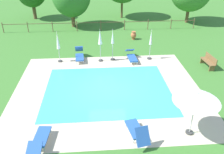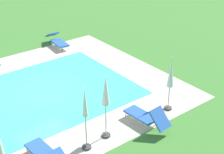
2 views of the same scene
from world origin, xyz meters
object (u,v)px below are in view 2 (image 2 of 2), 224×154
object	(u,v)px
sun_lounger_north_near_steps	(146,116)
sun_lounger_north_far	(46,154)
patio_umbrella_closed_row_centre	(0,146)
patio_umbrella_closed_row_west	(106,95)
patio_umbrella_closed_row_mid_west	(171,76)
sun_lounger_north_mid	(58,41)
patio_umbrella_closed_row_mid_east	(85,110)

from	to	relation	value
sun_lounger_north_near_steps	sun_lounger_north_far	distance (m)	3.97
sun_lounger_north_far	patio_umbrella_closed_row_centre	size ratio (longest dim) A/B	0.90
patio_umbrella_closed_row_west	sun_lounger_north_far	bearing A→B (deg)	-0.84
sun_lounger_north_far	patio_umbrella_closed_row_mid_west	distance (m)	5.53
sun_lounger_north_near_steps	sun_lounger_north_far	size ratio (longest dim) A/B	0.94
sun_lounger_north_near_steps	patio_umbrella_closed_row_centre	world-z (taller)	patio_umbrella_closed_row_centre
sun_lounger_north_far	patio_umbrella_closed_row_mid_west	size ratio (longest dim) A/B	0.89
patio_umbrella_closed_row_west	patio_umbrella_closed_row_centre	size ratio (longest dim) A/B	1.07
patio_umbrella_closed_row_mid_west	sun_lounger_north_far	bearing A→B (deg)	-1.54
sun_lounger_north_mid	patio_umbrella_closed_row_centre	world-z (taller)	patio_umbrella_closed_row_centre
patio_umbrella_closed_row_mid_west	patio_umbrella_closed_row_mid_east	distance (m)	3.99
patio_umbrella_closed_row_west	patio_umbrella_closed_row_centre	xyz separation A→B (m)	(3.77, 0.09, -0.27)
patio_umbrella_closed_row_centre	patio_umbrella_closed_row_mid_west	bearing A→B (deg)	179.80
sun_lounger_north_near_steps	patio_umbrella_closed_row_mid_west	xyz separation A→B (m)	(-1.46, -0.26, 1.13)
sun_lounger_north_near_steps	sun_lounger_north_far	bearing A→B (deg)	-5.81
sun_lounger_north_near_steps	patio_umbrella_closed_row_mid_east	xyz separation A→B (m)	(2.52, -0.24, 1.15)
sun_lounger_north_mid	sun_lounger_north_far	distance (m)	9.95
patio_umbrella_closed_row_west	sun_lounger_north_near_steps	bearing A→B (deg)	167.08
patio_umbrella_closed_row_centre	patio_umbrella_closed_row_mid_east	distance (m)	2.85
sun_lounger_north_mid	patio_umbrella_closed_row_centre	xyz separation A→B (m)	(6.68, 8.57, 1.11)
patio_umbrella_closed_row_west	patio_umbrella_closed_row_mid_west	bearing A→B (deg)	177.92
sun_lounger_north_near_steps	patio_umbrella_closed_row_mid_west	distance (m)	1.87
patio_umbrella_closed_row_west	patio_umbrella_closed_row_mid_west	xyz separation A→B (m)	(-3.06, 0.11, -0.21)
patio_umbrella_closed_row_mid_west	patio_umbrella_closed_row_centre	bearing A→B (deg)	-0.20
sun_lounger_north_near_steps	patio_umbrella_closed_row_centre	distance (m)	5.48
patio_umbrella_closed_row_west	patio_umbrella_closed_row_mid_west	size ratio (longest dim) A/B	1.06
sun_lounger_north_far	patio_umbrella_closed_row_west	size ratio (longest dim) A/B	0.84
sun_lounger_north_near_steps	sun_lounger_north_far	world-z (taller)	sun_lounger_north_near_steps
sun_lounger_north_mid	sun_lounger_north_far	size ratio (longest dim) A/B	1.01
sun_lounger_north_mid	sun_lounger_north_near_steps	bearing A→B (deg)	81.57
sun_lounger_north_far	patio_umbrella_closed_row_west	world-z (taller)	patio_umbrella_closed_row_west
sun_lounger_north_mid	patio_umbrella_closed_row_west	world-z (taller)	patio_umbrella_closed_row_west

